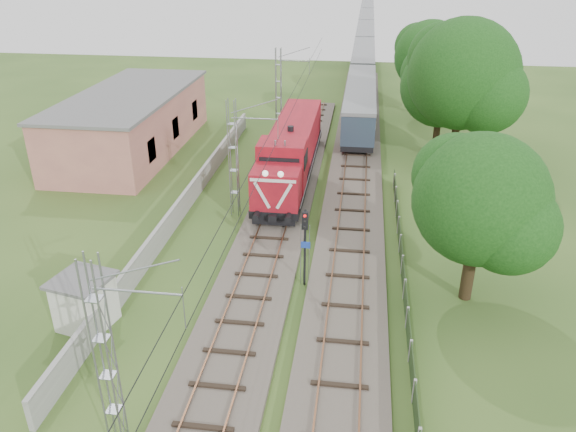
# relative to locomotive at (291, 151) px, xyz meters

# --- Properties ---
(ground) EXTENTS (140.00, 140.00, 0.00)m
(ground) POSITION_rel_locomotive_xyz_m (0.00, -18.80, -2.38)
(ground) COLOR #2D4C1C
(ground) RESTS_ON ground
(track_main) EXTENTS (4.20, 70.00, 0.45)m
(track_main) POSITION_rel_locomotive_xyz_m (0.00, -11.80, -2.20)
(track_main) COLOR #6B6054
(track_main) RESTS_ON ground
(track_side) EXTENTS (4.20, 80.00, 0.45)m
(track_side) POSITION_rel_locomotive_xyz_m (5.00, 1.20, -2.20)
(track_side) COLOR #6B6054
(track_side) RESTS_ON ground
(catenary) EXTENTS (3.31, 70.00, 8.00)m
(catenary) POSITION_rel_locomotive_xyz_m (-2.95, -6.80, 1.66)
(catenary) COLOR gray
(catenary) RESTS_ON ground
(boundary_wall) EXTENTS (0.25, 40.00, 1.50)m
(boundary_wall) POSITION_rel_locomotive_xyz_m (-6.50, -6.80, -1.63)
(boundary_wall) COLOR #9E9E99
(boundary_wall) RESTS_ON ground
(station_building) EXTENTS (8.40, 20.40, 5.22)m
(station_building) POSITION_rel_locomotive_xyz_m (-15.00, 5.20, 0.25)
(station_building) COLOR tan
(station_building) RESTS_ON ground
(fence) EXTENTS (0.12, 32.00, 1.20)m
(fence) POSITION_rel_locomotive_xyz_m (8.00, -15.80, -1.78)
(fence) COLOR black
(fence) RESTS_ON ground
(locomotive) EXTENTS (3.24, 18.49, 4.70)m
(locomotive) POSITION_rel_locomotive_xyz_m (0.00, 0.00, 0.00)
(locomotive) COLOR black
(locomotive) RESTS_ON ground
(coach_rake) EXTENTS (2.97, 111.09, 3.43)m
(coach_rake) POSITION_rel_locomotive_xyz_m (5.00, 60.78, 0.09)
(coach_rake) COLOR black
(coach_rake) RESTS_ON ground
(signal_post) EXTENTS (0.50, 0.39, 4.52)m
(signal_post) POSITION_rel_locomotive_xyz_m (2.68, -15.22, 0.72)
(signal_post) COLOR black
(signal_post) RESTS_ON ground
(relay_hut) EXTENTS (3.05, 3.05, 2.64)m
(relay_hut) POSITION_rel_locomotive_xyz_m (-7.40, -20.10, -1.05)
(relay_hut) COLOR silver
(relay_hut) RESTS_ON ground
(tree_a) EXTENTS (6.91, 6.58, 8.95)m
(tree_a) POSITION_rel_locomotive_xyz_m (11.28, -15.26, 3.20)
(tree_a) COLOR #392817
(tree_a) RESTS_ON ground
(tree_b) EXTENTS (9.22, 8.78, 11.95)m
(tree_b) POSITION_rel_locomotive_xyz_m (13.14, 5.21, 5.08)
(tree_b) COLOR #392817
(tree_b) RESTS_ON ground
(tree_c) EXTENTS (7.39, 7.03, 9.57)m
(tree_c) POSITION_rel_locomotive_xyz_m (11.94, 7.72, 3.59)
(tree_c) COLOR #392817
(tree_c) RESTS_ON ground
(tree_d) EXTENTS (7.77, 7.40, 10.07)m
(tree_d) POSITION_rel_locomotive_xyz_m (12.02, 19.83, 3.90)
(tree_d) COLOR #392817
(tree_d) RESTS_ON ground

